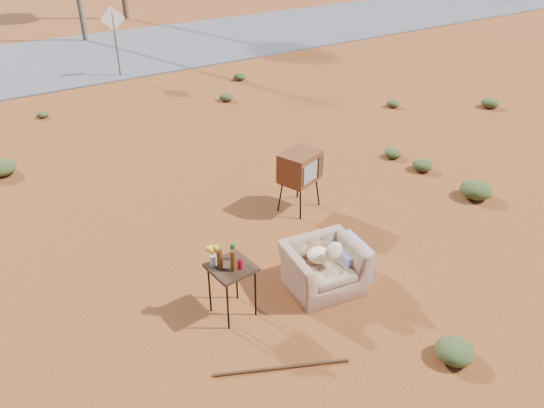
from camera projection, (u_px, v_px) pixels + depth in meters
ground at (301, 290)px, 7.85m from camera, size 140.00×140.00×0.00m
highway at (50, 62)px, 18.67m from camera, size 140.00×7.00×0.04m
armchair at (328, 260)px, 7.76m from camera, size 1.38×0.86×0.94m
tv_unit at (300, 168)px, 9.51m from camera, size 0.85×0.76×1.13m
side_table at (227, 264)px, 7.01m from camera, size 0.60×0.60×1.12m
rusty_bar at (282, 367)px, 6.53m from camera, size 1.55×0.75×0.04m
road_sign at (114, 29)px, 16.48m from camera, size 0.78×0.06×2.19m
scrub_patch at (138, 181)px, 10.57m from camera, size 17.49×8.07×0.33m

